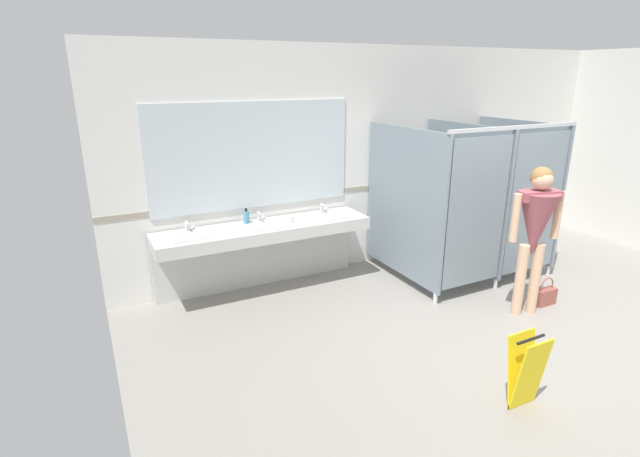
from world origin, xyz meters
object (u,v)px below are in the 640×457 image
object	(u,v)px
handbag	(545,296)
wet_floor_sign	(526,371)
person_standing	(536,224)
paper_cup	(290,220)
soap_dispenser	(246,217)

from	to	relation	value
handbag	wet_floor_sign	bearing A→B (deg)	-145.61
person_standing	handbag	bearing A→B (deg)	4.55
paper_cup	wet_floor_sign	xyz separation A→B (m)	(0.77, -2.80, -0.57)
person_standing	paper_cup	world-z (taller)	person_standing
person_standing	soap_dispenser	size ratio (longest dim) A/B	9.13
soap_dispenser	person_standing	bearing A→B (deg)	-38.16
person_standing	wet_floor_sign	size ratio (longest dim) A/B	2.68
paper_cup	handbag	bearing A→B (deg)	-34.99
soap_dispenser	paper_cup	distance (m)	0.51
soap_dispenser	handbag	bearing A→B (deg)	-33.90
handbag	wet_floor_sign	world-z (taller)	wet_floor_sign
handbag	soap_dispenser	xyz separation A→B (m)	(-2.85, 1.92, 0.80)
person_standing	wet_floor_sign	bearing A→B (deg)	-139.14
paper_cup	wet_floor_sign	world-z (taller)	paper_cup
soap_dispenser	wet_floor_sign	distance (m)	3.32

